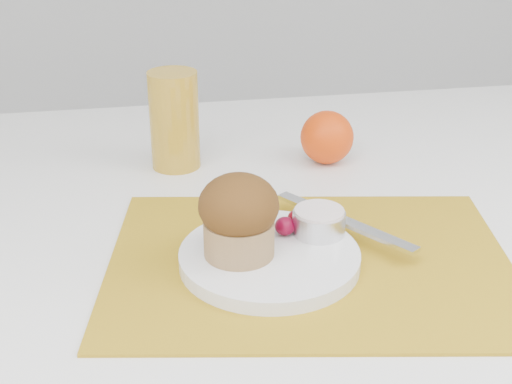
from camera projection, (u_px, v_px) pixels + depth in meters
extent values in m
cube|color=#B08618|center=(310.00, 262.00, 0.76)|extent=(0.47, 0.38, 0.00)
cylinder|color=white|center=(269.00, 258.00, 0.75)|extent=(0.19, 0.19, 0.02)
cylinder|color=silver|center=(319.00, 223.00, 0.77)|extent=(0.07, 0.07, 0.02)
cylinder|color=silver|center=(319.00, 212.00, 0.77)|extent=(0.07, 0.07, 0.01)
ellipsoid|color=#4F0216|center=(285.00, 226.00, 0.77)|extent=(0.02, 0.02, 0.02)
ellipsoid|color=#4F020A|center=(296.00, 218.00, 0.79)|extent=(0.02, 0.02, 0.02)
cube|color=silver|center=(344.00, 221.00, 0.80)|extent=(0.12, 0.17, 0.00)
sphere|color=#EE4408|center=(327.00, 137.00, 0.99)|extent=(0.07, 0.07, 0.07)
cylinder|color=#BD9023|center=(174.00, 120.00, 0.96)|extent=(0.07, 0.07, 0.13)
cylinder|color=#A57E4F|center=(239.00, 237.00, 0.73)|extent=(0.08, 0.08, 0.04)
ellipsoid|color=#331B09|center=(239.00, 205.00, 0.71)|extent=(0.08, 0.08, 0.06)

